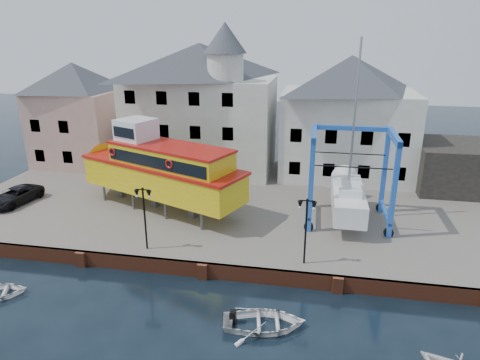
# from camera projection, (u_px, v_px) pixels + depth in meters

# --- Properties ---
(ground) EXTENTS (140.00, 140.00, 0.00)m
(ground) POSITION_uv_depth(u_px,v_px,m) (203.00, 278.00, 26.02)
(ground) COLOR black
(ground) RESTS_ON ground
(hardstanding) EXTENTS (44.00, 22.00, 1.00)m
(hardstanding) POSITION_uv_depth(u_px,v_px,m) (237.00, 203.00, 36.07)
(hardstanding) COLOR slate
(hardstanding) RESTS_ON ground
(quay_wall) EXTENTS (44.00, 0.47, 1.00)m
(quay_wall) POSITION_uv_depth(u_px,v_px,m) (203.00, 270.00, 25.96)
(quay_wall) COLOR brown
(quay_wall) RESTS_ON ground
(building_pink) EXTENTS (8.00, 7.00, 10.30)m
(building_pink) POSITION_uv_depth(u_px,v_px,m) (78.00, 114.00, 43.80)
(building_pink) COLOR tan
(building_pink) RESTS_ON hardstanding
(building_white_main) EXTENTS (14.00, 8.30, 14.00)m
(building_white_main) POSITION_uv_depth(u_px,v_px,m) (202.00, 106.00, 41.51)
(building_white_main) COLOR beige
(building_white_main) RESTS_ON hardstanding
(building_white_right) EXTENTS (12.00, 8.00, 11.20)m
(building_white_right) POSITION_uv_depth(u_px,v_px,m) (347.00, 117.00, 39.93)
(building_white_right) COLOR beige
(building_white_right) RESTS_ON hardstanding
(shed_dark) EXTENTS (8.00, 7.00, 4.00)m
(shed_dark) POSITION_uv_depth(u_px,v_px,m) (462.00, 166.00, 37.54)
(shed_dark) COLOR black
(shed_dark) RESTS_ON hardstanding
(lamp_post_left) EXTENTS (1.12, 0.32, 4.20)m
(lamp_post_left) POSITION_uv_depth(u_px,v_px,m) (144.00, 203.00, 26.45)
(lamp_post_left) COLOR black
(lamp_post_left) RESTS_ON hardstanding
(lamp_post_right) EXTENTS (1.12, 0.32, 4.20)m
(lamp_post_right) POSITION_uv_depth(u_px,v_px,m) (307.00, 215.00, 24.73)
(lamp_post_right) COLOR black
(lamp_post_right) RESTS_ON hardstanding
(tour_boat) EXTENTS (15.99, 9.53, 6.87)m
(tour_boat) POSITION_uv_depth(u_px,v_px,m) (153.00, 168.00, 33.07)
(tour_boat) COLOR #59595E
(tour_boat) RESTS_ON hardstanding
(travel_lift) EXTENTS (6.05, 8.55, 12.90)m
(travel_lift) POSITION_uv_depth(u_px,v_px,m) (348.00, 190.00, 31.53)
(travel_lift) COLOR blue
(travel_lift) RESTS_ON hardstanding
(van) EXTENTS (2.87, 4.94, 1.29)m
(van) POSITION_uv_depth(u_px,v_px,m) (15.00, 196.00, 34.49)
(van) COLOR black
(van) RESTS_ON hardstanding
(motorboat_b) EXTENTS (4.67, 3.69, 0.87)m
(motorboat_b) POSITION_uv_depth(u_px,v_px,m) (264.00, 327.00, 21.72)
(motorboat_b) COLOR white
(motorboat_b) RESTS_ON ground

